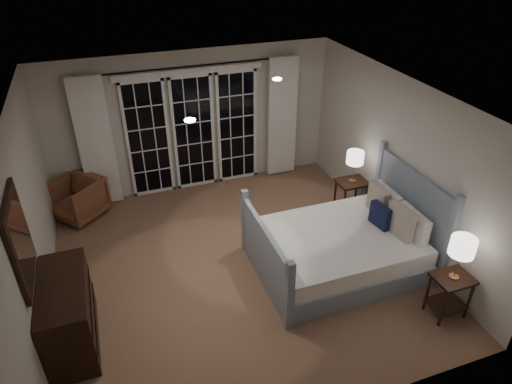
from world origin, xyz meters
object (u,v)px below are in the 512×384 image
object	(u,v)px
nightstand_right	(351,192)
nightstand_left	(450,290)
lamp_left	(463,247)
lamp_right	(355,158)
dresser	(69,314)
bed	(343,246)
armchair	(77,198)

from	to	relation	value
nightstand_right	nightstand_left	bearing A→B (deg)	-89.94
nightstand_left	lamp_left	xyz separation A→B (m)	(-0.00, 0.00, 0.67)
nightstand_right	lamp_right	size ratio (longest dim) A/B	1.18
dresser	nightstand_right	bearing A→B (deg)	16.38
nightstand_left	dresser	world-z (taller)	dresser
bed	dresser	world-z (taller)	bed
nightstand_right	bed	bearing A→B (deg)	-124.25
armchair	nightstand_right	bearing A→B (deg)	29.63
lamp_left	nightstand_left	bearing A→B (deg)	-56.31
lamp_left	armchair	xyz separation A→B (m)	(-4.29, 3.87, -0.72)
nightstand_right	armchair	distance (m)	4.53
nightstand_right	lamp_left	world-z (taller)	lamp_left
lamp_left	lamp_right	world-z (taller)	lamp_left
bed	lamp_right	bearing A→B (deg)	55.75
lamp_right	armchair	bearing A→B (deg)	161.31
bed	dresser	xyz separation A→B (m)	(-3.64, -0.16, 0.10)
bed	nightstand_left	distance (m)	1.50
lamp_right	dresser	size ratio (longest dim) A/B	0.43
nightstand_right	dresser	distance (m)	4.61
bed	armchair	xyz separation A→B (m)	(-3.51, 2.59, 0.01)
nightstand_right	armchair	bearing A→B (deg)	161.31
nightstand_left	nightstand_right	xyz separation A→B (m)	(-0.00, 2.42, 0.02)
dresser	nightstand_left	bearing A→B (deg)	-14.25
lamp_right	dresser	xyz separation A→B (m)	(-4.42, -1.30, -0.61)
bed	lamp_right	distance (m)	1.56
nightstand_left	nightstand_right	bearing A→B (deg)	90.06
bed	lamp_left	world-z (taller)	bed
nightstand_left	nightstand_right	world-z (taller)	nightstand_right
bed	armchair	bearing A→B (deg)	143.56
bed	nightstand_right	bearing A→B (deg)	55.75
bed	nightstand_left	bearing A→B (deg)	-58.62
dresser	lamp_right	bearing A→B (deg)	16.38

